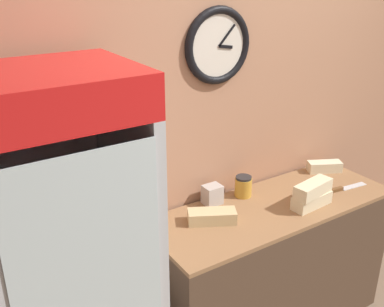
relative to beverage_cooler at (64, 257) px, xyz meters
name	(u,v)px	position (x,y,z in m)	size (l,w,h in m)	color
wall_back	(242,122)	(1.29, 0.34, 0.31)	(5.20, 0.10, 2.70)	#AD7A5B
prep_counter	(269,267)	(1.29, 0.00, -0.58)	(1.59, 0.57, 0.92)	#4C3828
beverage_cooler	(64,257)	(0.00, 0.00, 0.00)	(0.69, 0.67, 1.92)	#B2B7BC
sandwich_stack_bottom	(312,200)	(1.47, -0.13, -0.08)	(0.28, 0.12, 0.08)	beige
sandwich_stack_middle	(313,188)	(1.47, -0.13, 0.00)	(0.28, 0.14, 0.08)	beige
sandwich_flat_left	(212,217)	(0.86, 0.04, -0.09)	(0.29, 0.22, 0.07)	tan
sandwich_flat_right	(324,167)	(1.92, 0.17, -0.09)	(0.25, 0.18, 0.07)	beige
chefs_knife	(342,188)	(1.80, -0.09, -0.11)	(0.31, 0.07, 0.02)	silver
condiment_jar	(243,186)	(1.20, 0.20, -0.06)	(0.11, 0.11, 0.13)	gold
napkin_dispenser	(212,195)	(0.98, 0.22, -0.06)	(0.11, 0.09, 0.12)	#B7B2AD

